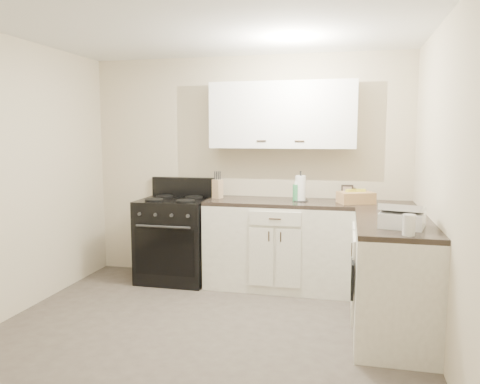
% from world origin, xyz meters
% --- Properties ---
extents(floor, '(3.60, 3.60, 0.00)m').
position_xyz_m(floor, '(0.00, 0.00, 0.00)').
color(floor, '#473F38').
rests_on(floor, ground).
extents(ceiling, '(3.60, 3.60, 0.00)m').
position_xyz_m(ceiling, '(0.00, 0.00, 2.50)').
color(ceiling, white).
rests_on(ceiling, wall_back).
extents(wall_back, '(3.60, 0.00, 3.60)m').
position_xyz_m(wall_back, '(0.00, 1.80, 1.25)').
color(wall_back, beige).
rests_on(wall_back, ground).
extents(wall_right, '(0.00, 3.60, 3.60)m').
position_xyz_m(wall_right, '(1.80, 0.00, 1.25)').
color(wall_right, beige).
rests_on(wall_right, ground).
extents(wall_front, '(3.60, 0.00, 3.60)m').
position_xyz_m(wall_front, '(0.00, -1.80, 1.25)').
color(wall_front, beige).
rests_on(wall_front, ground).
extents(base_cabinets_back, '(1.55, 0.60, 0.90)m').
position_xyz_m(base_cabinets_back, '(0.43, 1.50, 0.45)').
color(base_cabinets_back, white).
rests_on(base_cabinets_back, floor).
extents(base_cabinets_right, '(0.60, 1.90, 0.90)m').
position_xyz_m(base_cabinets_right, '(1.50, 0.85, 0.45)').
color(base_cabinets_right, white).
rests_on(base_cabinets_right, floor).
extents(countertop_back, '(1.55, 0.60, 0.04)m').
position_xyz_m(countertop_back, '(0.43, 1.50, 0.92)').
color(countertop_back, black).
rests_on(countertop_back, base_cabinets_back).
extents(countertop_right, '(0.60, 1.90, 0.04)m').
position_xyz_m(countertop_right, '(1.50, 0.85, 0.92)').
color(countertop_right, black).
rests_on(countertop_right, base_cabinets_right).
extents(upper_cabinets, '(1.55, 0.30, 0.70)m').
position_xyz_m(upper_cabinets, '(0.43, 1.65, 1.84)').
color(upper_cabinets, white).
rests_on(upper_cabinets, wall_back).
extents(stove, '(0.76, 0.65, 0.92)m').
position_xyz_m(stove, '(-0.75, 1.48, 0.46)').
color(stove, black).
rests_on(stove, floor).
extents(knife_block, '(0.12, 0.11, 0.21)m').
position_xyz_m(knife_block, '(-0.27, 1.54, 1.04)').
color(knife_block, tan).
rests_on(knife_block, countertop_back).
extents(paper_towel, '(0.13, 0.13, 0.27)m').
position_xyz_m(paper_towel, '(0.64, 1.51, 1.07)').
color(paper_towel, white).
rests_on(paper_towel, countertop_back).
extents(soap_bottle, '(0.08, 0.08, 0.18)m').
position_xyz_m(soap_bottle, '(0.59, 1.48, 1.03)').
color(soap_bottle, '#399658').
rests_on(soap_bottle, countertop_back).
extents(picture_frame, '(0.13, 0.04, 0.16)m').
position_xyz_m(picture_frame, '(1.12, 1.76, 1.02)').
color(picture_frame, black).
rests_on(picture_frame, countertop_back).
extents(wicker_basket, '(0.40, 0.34, 0.11)m').
position_xyz_m(wicker_basket, '(1.21, 1.49, 1.00)').
color(wicker_basket, tan).
rests_on(wicker_basket, countertop_right).
extents(countertop_grill, '(0.37, 0.36, 0.11)m').
position_xyz_m(countertop_grill, '(1.53, 0.29, 1.00)').
color(countertop_grill, white).
rests_on(countertop_grill, countertop_right).
extents(glass_jar, '(0.11, 0.11, 0.15)m').
position_xyz_m(glass_jar, '(1.54, 0.00, 1.01)').
color(glass_jar, silver).
rests_on(glass_jar, countertop_right).
extents(oven_mitt_near, '(0.02, 0.16, 0.28)m').
position_xyz_m(oven_mitt_near, '(1.18, 0.24, 0.52)').
color(oven_mitt_near, black).
rests_on(oven_mitt_near, base_cabinets_right).
extents(oven_mitt_far, '(0.02, 0.13, 0.23)m').
position_xyz_m(oven_mitt_far, '(1.18, 0.46, 0.51)').
color(oven_mitt_far, black).
rests_on(oven_mitt_far, base_cabinets_right).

